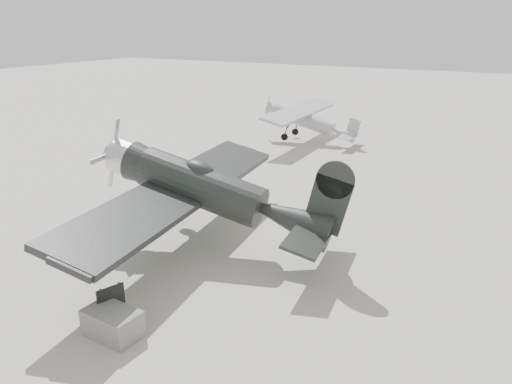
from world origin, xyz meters
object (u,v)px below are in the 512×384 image
lowwing_monoplane (212,191)px  highwing_monoplane (307,118)px  equipment_block (113,323)px  sign_board (111,300)px

lowwing_monoplane → highwing_monoplane: 18.88m
lowwing_monoplane → equipment_block: 6.54m
highwing_monoplane → equipment_block: size_ratio=6.37×
equipment_block → sign_board: size_ratio=1.29×
highwing_monoplane → sign_board: (4.34, -24.16, -1.06)m
equipment_block → lowwing_monoplane: bearing=96.7°
lowwing_monoplane → sign_board: 5.96m
highwing_monoplane → equipment_block: (4.82, -24.63, -1.40)m
sign_board → equipment_block: bearing=-25.1°
equipment_block → sign_board: sign_board is taller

